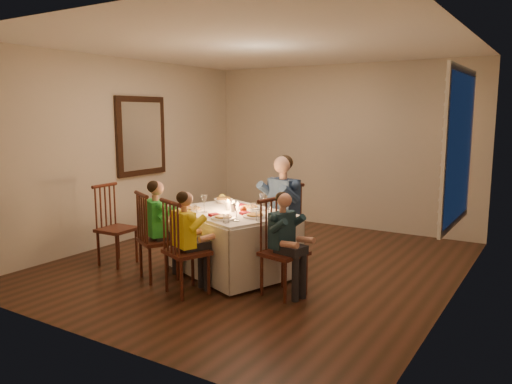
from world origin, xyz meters
The scene contains 26 objects.
ground centered at (0.00, 0.00, 0.00)m, with size 5.00×5.00×0.00m, color black.
wall_left centered at (-2.25, 0.00, 1.30)m, with size 0.02×5.00×2.60m, color #BDB5A1.
wall_right centered at (2.25, 0.00, 1.30)m, with size 0.02×5.00×2.60m, color #BDB5A1.
wall_back centered at (0.00, 2.50, 1.30)m, with size 4.50×0.02×2.60m, color #BDB5A1.
ceiling centered at (0.00, 0.00, 2.60)m, with size 5.00×5.00×0.00m, color white.
dining_table centered at (-0.10, -0.45, 0.52)m, with size 1.66×1.43×0.70m.
chair_adult centered at (0.18, 0.25, 0.00)m, with size 0.41×0.39×0.99m, color #37170F, non-canonical shape.
chair_near_left centered at (-0.65, -1.06, 0.00)m, with size 0.41×0.39×0.99m, color #37170F, non-canonical shape.
chair_near_right centered at (-0.09, -1.25, 0.00)m, with size 0.41×0.39×0.99m, color #37170F, non-canonical shape.
chair_end centered at (0.78, -0.77, 0.00)m, with size 0.41×0.39×0.99m, color #37170F, non-canonical shape.
chair_extra centered at (-1.46, -0.92, 0.00)m, with size 0.40×0.39×0.98m, color #37170F, non-canonical shape.
adult centered at (0.18, 0.25, 0.00)m, with size 0.50×0.46×1.33m, color navy, non-canonical shape.
child_green centered at (-0.65, -1.06, 0.00)m, with size 0.38×0.34×1.11m, color green, non-canonical shape.
child_yellow centered at (-0.09, -1.25, 0.00)m, with size 0.35×0.32×1.06m, color yellow, non-canonical shape.
child_teal centered at (0.78, -0.77, 0.00)m, with size 0.35×0.32×1.06m, color #18303D, non-canonical shape.
setting_adult centered at (0.01, -0.22, 0.74)m, with size 0.26×0.26×0.02m, color white.
setting_green centered at (-0.49, -0.65, 0.74)m, with size 0.26×0.26×0.02m, color white.
setting_yellow centered at (0.08, -0.85, 0.74)m, with size 0.26×0.26×0.02m, color white.
setting_teal centered at (0.32, -0.59, 0.74)m, with size 0.26×0.26×0.02m, color white.
candle_left centered at (-0.15, -0.43, 0.78)m, with size 0.06×0.06×0.10m, color silver.
candle_right centered at (-0.05, -0.47, 0.78)m, with size 0.06×0.06×0.10m, color silver.
squash centered at (-0.57, 0.04, 0.77)m, with size 0.09×0.09×0.09m, color yellow.
orange_fruit centered at (0.08, -0.47, 0.77)m, with size 0.08×0.08×0.08m, color #DB4B12.
serving_bowl centered at (-0.47, -0.07, 0.75)m, with size 0.22×0.22×0.06m, color white.
wall_mirror centered at (-2.22, 0.30, 1.50)m, with size 0.06×0.95×1.15m.
window_blinds centered at (2.21, 0.10, 1.50)m, with size 0.07×1.34×1.54m.
Camera 1 is at (3.12, -5.04, 1.83)m, focal length 35.00 mm.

